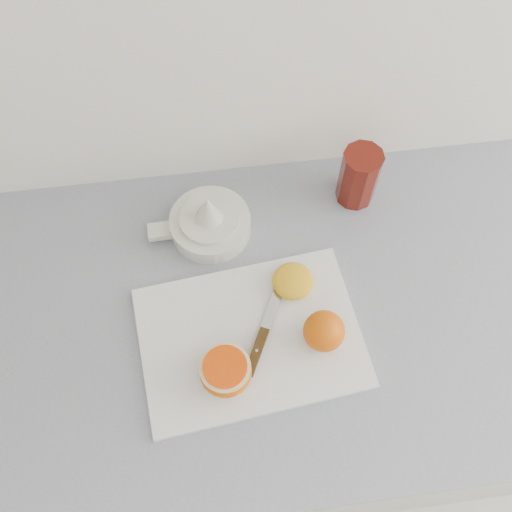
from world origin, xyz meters
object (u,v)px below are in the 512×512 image
Objects in this scene: cutting_board at (250,337)px; red_tumbler at (358,178)px; counter at (305,376)px; half_orange at (226,371)px; citrus_juicer at (209,222)px.

cutting_board is 0.35m from red_tumbler.
red_tumbler is at bearing 65.25° from counter.
half_orange is at bearing -126.91° from cutting_board.
red_tumbler is at bearing 49.25° from half_orange.
citrus_juicer is at bearing 102.21° from cutting_board.
citrus_juicer reaches higher than cutting_board.
half_orange is at bearing -89.75° from citrus_juicer.
cutting_board is at bearing 53.09° from half_orange.
counter is 0.47m from cutting_board.
cutting_board is 3.01× the size of red_tumbler.
half_orange is 0.42m from red_tumbler.
red_tumbler is (0.28, 0.32, 0.02)m from half_orange.
red_tumbler reaches higher than half_orange.
cutting_board is at bearing -131.60° from red_tumbler.
half_orange reaches higher than cutting_board.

